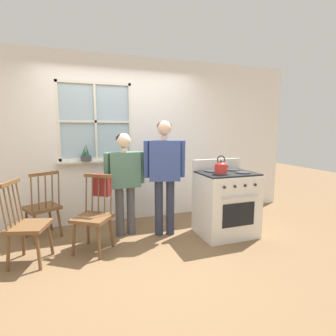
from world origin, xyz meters
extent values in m
plane|color=brown|center=(0.00, 0.00, 0.00)|extent=(16.00, 16.00, 0.00)
cube|color=white|center=(1.70, 1.40, 1.35)|extent=(3.01, 0.06, 2.70)
cube|color=white|center=(-0.38, 1.40, 0.52)|extent=(1.14, 0.06, 1.04)
cube|color=white|center=(-0.38, 1.40, 2.48)|extent=(1.14, 0.06, 0.43)
cube|color=silver|center=(-0.38, 1.32, 1.03)|extent=(1.20, 0.10, 0.03)
cube|color=#9EB7C6|center=(-0.38, 1.41, 1.65)|extent=(1.08, 0.01, 1.17)
cube|color=silver|center=(-0.38, 1.38, 1.65)|extent=(0.04, 0.02, 1.23)
cube|color=silver|center=(-0.38, 1.38, 1.65)|extent=(1.14, 0.02, 0.04)
cube|color=silver|center=(-0.93, 1.38, 1.65)|extent=(0.04, 0.03, 1.23)
cube|color=silver|center=(0.17, 1.38, 1.65)|extent=(0.04, 0.03, 1.23)
cube|color=silver|center=(-0.38, 1.38, 2.25)|extent=(1.14, 0.03, 0.04)
cube|color=silver|center=(-0.38, 1.38, 1.06)|extent=(1.14, 0.03, 0.04)
cube|color=brown|center=(-0.54, 0.31, 0.44)|extent=(0.57, 0.57, 0.04)
cylinder|color=brown|center=(-0.77, 0.27, 0.21)|extent=(0.09, 0.06, 0.42)
cylinder|color=brown|center=(-0.49, 0.08, 0.21)|extent=(0.06, 0.09, 0.42)
cylinder|color=brown|center=(-0.59, 0.54, 0.21)|extent=(0.06, 0.09, 0.42)
cylinder|color=brown|center=(-0.31, 0.35, 0.21)|extent=(0.09, 0.06, 0.42)
cylinder|color=brown|center=(-0.60, 0.55, 0.68)|extent=(0.05, 0.07, 0.49)
cylinder|color=brown|center=(-0.52, 0.50, 0.68)|extent=(0.05, 0.07, 0.49)
cylinder|color=brown|center=(-0.45, 0.45, 0.68)|extent=(0.05, 0.07, 0.49)
cylinder|color=brown|center=(-0.37, 0.40, 0.68)|extent=(0.05, 0.07, 0.49)
cylinder|color=brown|center=(-0.30, 0.35, 0.68)|extent=(0.05, 0.07, 0.49)
cube|color=brown|center=(-0.45, 0.45, 0.94)|extent=(0.34, 0.25, 0.04)
cube|color=brown|center=(-1.24, 0.26, 0.44)|extent=(0.50, 0.51, 0.04)
cylinder|color=brown|center=(-1.14, 0.05, 0.21)|extent=(0.06, 0.08, 0.42)
cylinder|color=brown|center=(-1.04, 0.38, 0.21)|extent=(0.08, 0.06, 0.42)
cylinder|color=brown|center=(-1.44, 0.14, 0.21)|extent=(0.08, 0.06, 0.42)
cylinder|color=brown|center=(-1.35, 0.47, 0.21)|extent=(0.06, 0.08, 0.42)
cylinder|color=brown|center=(-1.46, 0.13, 0.68)|extent=(0.07, 0.04, 0.49)
cylinder|color=brown|center=(-1.43, 0.22, 0.68)|extent=(0.07, 0.04, 0.49)
cylinder|color=brown|center=(-1.41, 0.31, 0.68)|extent=(0.07, 0.04, 0.49)
cylinder|color=brown|center=(-1.38, 0.39, 0.68)|extent=(0.07, 0.04, 0.49)
cylinder|color=brown|center=(-1.36, 0.48, 0.68)|extent=(0.07, 0.04, 0.49)
cube|color=brown|center=(-1.41, 0.31, 0.94)|extent=(0.14, 0.38, 0.04)
cube|color=brown|center=(-1.19, 1.00, 0.44)|extent=(0.56, 0.55, 0.04)
cylinder|color=brown|center=(-1.11, 1.22, 0.21)|extent=(0.06, 0.09, 0.42)
cylinder|color=brown|center=(-1.41, 1.06, 0.21)|extent=(0.09, 0.06, 0.42)
cylinder|color=brown|center=(-0.97, 0.93, 0.21)|extent=(0.09, 0.06, 0.42)
cylinder|color=brown|center=(-1.27, 0.78, 0.21)|extent=(0.06, 0.09, 0.42)
cylinder|color=brown|center=(-0.95, 0.93, 0.68)|extent=(0.05, 0.07, 0.49)
cylinder|color=brown|center=(-1.03, 0.89, 0.68)|extent=(0.05, 0.07, 0.49)
cylinder|color=brown|center=(-1.11, 0.85, 0.68)|extent=(0.05, 0.07, 0.49)
cylinder|color=brown|center=(-1.19, 0.81, 0.68)|extent=(0.05, 0.07, 0.49)
cylinder|color=brown|center=(-1.27, 0.76, 0.68)|extent=(0.05, 0.07, 0.49)
cube|color=brown|center=(-1.11, 0.85, 0.94)|extent=(0.36, 0.21, 0.04)
cylinder|color=#4C4C51|center=(-0.14, 0.72, 0.36)|extent=(0.12, 0.12, 0.71)
cylinder|color=#4C4C51|center=(0.03, 0.73, 0.36)|extent=(0.12, 0.12, 0.71)
cube|color=#4C7560|center=(-0.06, 0.72, 0.96)|extent=(0.44, 0.23, 0.50)
cylinder|color=#4C7560|center=(-0.31, 0.69, 0.98)|extent=(0.08, 0.11, 0.46)
cylinder|color=#4C7560|center=(0.20, 0.71, 0.98)|extent=(0.08, 0.11, 0.46)
cylinder|color=beige|center=(-0.06, 0.72, 1.24)|extent=(0.10, 0.10, 0.06)
sphere|color=beige|center=(-0.06, 0.72, 1.38)|extent=(0.21, 0.21, 0.21)
ellipsoid|color=black|center=(-0.06, 0.74, 1.40)|extent=(0.21, 0.21, 0.17)
cylinder|color=#2D3347|center=(0.40, 0.55, 0.41)|extent=(0.12, 0.12, 0.81)
cylinder|color=#2D3347|center=(0.56, 0.51, 0.41)|extent=(0.12, 0.12, 0.81)
cube|color=#384C8E|center=(0.48, 0.53, 1.10)|extent=(0.47, 0.31, 0.57)
cylinder|color=#384C8E|center=(0.23, 0.57, 1.12)|extent=(0.10, 0.13, 0.53)
cylinder|color=#384C8E|center=(0.72, 0.44, 1.12)|extent=(0.10, 0.13, 0.53)
cylinder|color=beige|center=(0.48, 0.53, 1.41)|extent=(0.10, 0.10, 0.07)
sphere|color=beige|center=(0.48, 0.53, 1.55)|extent=(0.20, 0.20, 0.20)
ellipsoid|color=#332319|center=(0.48, 0.54, 1.57)|extent=(0.21, 0.21, 0.17)
cube|color=white|center=(1.33, 0.24, 0.45)|extent=(0.79, 0.64, 0.90)
cube|color=black|center=(1.33, 0.24, 0.91)|extent=(0.78, 0.61, 0.02)
cylinder|color=#2D2D30|center=(1.15, 0.11, 0.93)|extent=(0.20, 0.20, 0.02)
cylinder|color=#2D2D30|center=(1.50, 0.11, 0.93)|extent=(0.20, 0.20, 0.02)
cylinder|color=#2D2D30|center=(1.15, 0.37, 0.93)|extent=(0.20, 0.20, 0.02)
cylinder|color=#2D2D30|center=(1.50, 0.37, 0.93)|extent=(0.20, 0.20, 0.02)
cube|color=white|center=(1.33, 0.53, 1.00)|extent=(0.79, 0.06, 0.16)
cube|color=black|center=(1.33, -0.08, 0.40)|extent=(0.49, 0.01, 0.32)
cylinder|color=silver|center=(1.33, -0.10, 0.65)|extent=(0.56, 0.02, 0.02)
cylinder|color=#232326|center=(1.09, -0.09, 0.79)|extent=(0.04, 0.02, 0.04)
cylinder|color=#232326|center=(1.25, -0.09, 0.79)|extent=(0.04, 0.02, 0.04)
cylinder|color=#232326|center=(1.41, -0.09, 0.79)|extent=(0.04, 0.02, 0.04)
cylinder|color=#232326|center=(1.56, -0.09, 0.79)|extent=(0.04, 0.02, 0.04)
cylinder|color=red|center=(1.15, 0.11, 1.00)|extent=(0.17, 0.17, 0.12)
ellipsoid|color=red|center=(1.15, 0.11, 1.06)|extent=(0.16, 0.16, 0.07)
sphere|color=black|center=(1.15, 0.11, 1.10)|extent=(0.03, 0.03, 0.03)
cylinder|color=red|center=(1.23, 0.11, 1.02)|extent=(0.08, 0.03, 0.07)
torus|color=black|center=(1.15, 0.11, 1.12)|extent=(0.12, 0.01, 0.12)
cylinder|color=#42474C|center=(-0.55, 1.31, 1.08)|extent=(0.16, 0.16, 0.09)
cylinder|color=#33261C|center=(-0.55, 1.31, 1.12)|extent=(0.15, 0.15, 0.01)
cone|color=#286033|center=(-0.53, 1.32, 1.21)|extent=(0.06, 0.05, 0.18)
cone|color=#286033|center=(-0.56, 1.33, 1.16)|extent=(0.04, 0.05, 0.08)
cone|color=#286033|center=(-0.57, 1.30, 1.21)|extent=(0.09, 0.06, 0.18)
cone|color=#286033|center=(-0.54, 1.29, 1.16)|extent=(0.04, 0.05, 0.08)
cube|color=maroon|center=(-0.40, 0.52, 0.79)|extent=(0.23, 0.20, 0.26)
torus|color=maroon|center=(-0.44, 0.46, 0.96)|extent=(0.17, 0.17, 0.01)
camera|label=1|loc=(-0.69, -2.96, 1.53)|focal=28.00mm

